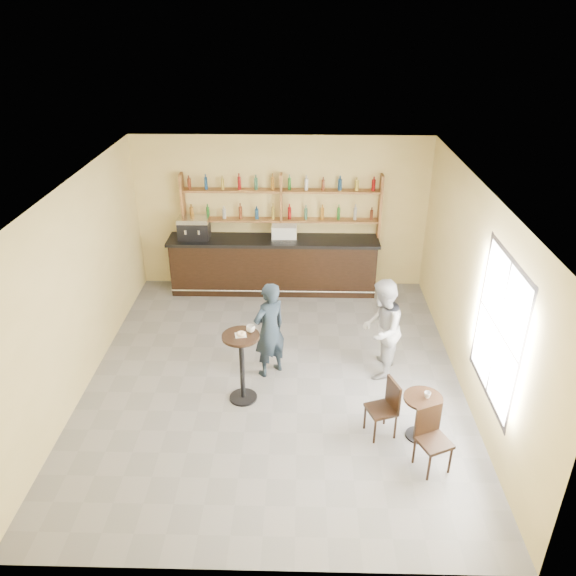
{
  "coord_description": "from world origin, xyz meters",
  "views": [
    {
      "loc": [
        0.4,
        -7.51,
        5.52
      ],
      "look_at": [
        0.2,
        0.8,
        1.25
      ],
      "focal_mm": 35.0,
      "sensor_mm": 36.0,
      "label": 1
    }
  ],
  "objects_px": {
    "pedestal_table": "(242,368)",
    "pastry_case": "(284,232)",
    "patron_second": "(381,329)",
    "man_main": "(269,330)",
    "cafe_table": "(421,417)",
    "bar_counter": "(274,265)",
    "chair_west": "(381,409)",
    "chair_south": "(434,441)",
    "espresso_machine": "(194,228)"
  },
  "relations": [
    {
      "from": "espresso_machine",
      "to": "chair_west",
      "type": "distance_m",
      "value": 5.62
    },
    {
      "from": "cafe_table",
      "to": "chair_west",
      "type": "relative_size",
      "value": 0.79
    },
    {
      "from": "cafe_table",
      "to": "chair_west",
      "type": "height_order",
      "value": "chair_west"
    },
    {
      "from": "bar_counter",
      "to": "chair_west",
      "type": "relative_size",
      "value": 4.99
    },
    {
      "from": "bar_counter",
      "to": "pedestal_table",
      "type": "distance_m",
      "value": 3.7
    },
    {
      "from": "espresso_machine",
      "to": "cafe_table",
      "type": "relative_size",
      "value": 0.91
    },
    {
      "from": "bar_counter",
      "to": "espresso_machine",
      "type": "xyz_separation_m",
      "value": [
        -1.61,
        0.0,
        0.81
      ]
    },
    {
      "from": "espresso_machine",
      "to": "cafe_table",
      "type": "height_order",
      "value": "espresso_machine"
    },
    {
      "from": "man_main",
      "to": "espresso_machine",
      "type": "bearing_deg",
      "value": -101.34
    },
    {
      "from": "chair_west",
      "to": "patron_second",
      "type": "bearing_deg",
      "value": 154.52
    },
    {
      "from": "pedestal_table",
      "to": "patron_second",
      "type": "distance_m",
      "value": 2.31
    },
    {
      "from": "espresso_machine",
      "to": "patron_second",
      "type": "relative_size",
      "value": 0.37
    },
    {
      "from": "patron_second",
      "to": "espresso_machine",
      "type": "bearing_deg",
      "value": -113.33
    },
    {
      "from": "bar_counter",
      "to": "patron_second",
      "type": "distance_m",
      "value": 3.51
    },
    {
      "from": "pastry_case",
      "to": "man_main",
      "type": "distance_m",
      "value": 3.04
    },
    {
      "from": "espresso_machine",
      "to": "chair_west",
      "type": "height_order",
      "value": "espresso_machine"
    },
    {
      "from": "pedestal_table",
      "to": "man_main",
      "type": "height_order",
      "value": "man_main"
    },
    {
      "from": "cafe_table",
      "to": "patron_second",
      "type": "bearing_deg",
      "value": 104.65
    },
    {
      "from": "bar_counter",
      "to": "man_main",
      "type": "bearing_deg",
      "value": -88.53
    },
    {
      "from": "pastry_case",
      "to": "espresso_machine",
      "type": "bearing_deg",
      "value": 173.85
    },
    {
      "from": "pedestal_table",
      "to": "man_main",
      "type": "distance_m",
      "value": 0.83
    },
    {
      "from": "chair_south",
      "to": "cafe_table",
      "type": "bearing_deg",
      "value": 70.54
    },
    {
      "from": "cafe_table",
      "to": "chair_west",
      "type": "xyz_separation_m",
      "value": [
        -0.55,
        0.05,
        0.09
      ]
    },
    {
      "from": "pastry_case",
      "to": "chair_west",
      "type": "distance_m",
      "value": 4.76
    },
    {
      "from": "bar_counter",
      "to": "cafe_table",
      "type": "distance_m",
      "value": 5.03
    },
    {
      "from": "pedestal_table",
      "to": "pastry_case",
      "type": "bearing_deg",
      "value": 81.81
    },
    {
      "from": "pastry_case",
      "to": "chair_west",
      "type": "xyz_separation_m",
      "value": [
        1.49,
        -4.43,
        -0.89
      ]
    },
    {
      "from": "patron_second",
      "to": "bar_counter",
      "type": "bearing_deg",
      "value": -130.7
    },
    {
      "from": "bar_counter",
      "to": "patron_second",
      "type": "relative_size",
      "value": 2.55
    },
    {
      "from": "espresso_machine",
      "to": "chair_west",
      "type": "xyz_separation_m",
      "value": [
        3.33,
        -4.43,
        -0.96
      ]
    },
    {
      "from": "cafe_table",
      "to": "chair_south",
      "type": "distance_m",
      "value": 0.61
    },
    {
      "from": "cafe_table",
      "to": "patron_second",
      "type": "height_order",
      "value": "patron_second"
    },
    {
      "from": "pastry_case",
      "to": "patron_second",
      "type": "height_order",
      "value": "patron_second"
    },
    {
      "from": "bar_counter",
      "to": "chair_south",
      "type": "relative_size",
      "value": 4.81
    },
    {
      "from": "man_main",
      "to": "chair_west",
      "type": "relative_size",
      "value": 1.9
    },
    {
      "from": "espresso_machine",
      "to": "man_main",
      "type": "distance_m",
      "value": 3.48
    },
    {
      "from": "patron_second",
      "to": "chair_south",
      "type": "bearing_deg",
      "value": 28.97
    },
    {
      "from": "pedestal_table",
      "to": "patron_second",
      "type": "relative_size",
      "value": 0.68
    },
    {
      "from": "cafe_table",
      "to": "chair_south",
      "type": "xyz_separation_m",
      "value": [
        0.05,
        -0.6,
        0.11
      ]
    },
    {
      "from": "pastry_case",
      "to": "man_main",
      "type": "xyz_separation_m",
      "value": [
        -0.15,
        -2.99,
        -0.5
      ]
    },
    {
      "from": "chair_south",
      "to": "patron_second",
      "type": "relative_size",
      "value": 0.53
    },
    {
      "from": "chair_west",
      "to": "chair_south",
      "type": "bearing_deg",
      "value": 23.15
    },
    {
      "from": "man_main",
      "to": "cafe_table",
      "type": "height_order",
      "value": "man_main"
    },
    {
      "from": "bar_counter",
      "to": "chair_south",
      "type": "bearing_deg",
      "value": -65.51
    },
    {
      "from": "pedestal_table",
      "to": "chair_south",
      "type": "xyz_separation_m",
      "value": [
        2.62,
        -1.39,
        -0.13
      ]
    },
    {
      "from": "pedestal_table",
      "to": "cafe_table",
      "type": "relative_size",
      "value": 1.68
    },
    {
      "from": "bar_counter",
      "to": "espresso_machine",
      "type": "distance_m",
      "value": 1.8
    },
    {
      "from": "bar_counter",
      "to": "cafe_table",
      "type": "xyz_separation_m",
      "value": [
        2.26,
        -4.48,
        -0.24
      ]
    },
    {
      "from": "bar_counter",
      "to": "espresso_machine",
      "type": "relative_size",
      "value": 6.89
    },
    {
      "from": "pastry_case",
      "to": "pedestal_table",
      "type": "relative_size",
      "value": 0.45
    }
  ]
}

